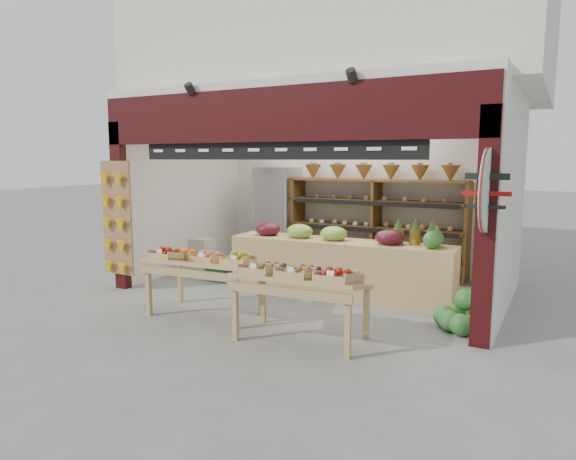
{
  "coord_description": "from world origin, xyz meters",
  "views": [
    {
      "loc": [
        3.5,
        -6.92,
        2.09
      ],
      "look_at": [
        -0.16,
        -0.2,
        1.02
      ],
      "focal_mm": 32.0,
      "sensor_mm": 36.0,
      "label": 1
    }
  ],
  "objects_px": {
    "back_shelving": "(376,206)",
    "display_table_left": "(201,262)",
    "cardboard_stack": "(212,263)",
    "watermelon_pile": "(461,317)",
    "refrigerator": "(278,216)",
    "mid_counter": "(338,266)",
    "display_table_right": "(301,277)"
  },
  "relations": [
    {
      "from": "back_shelving",
      "to": "refrigerator",
      "type": "distance_m",
      "value": 2.02
    },
    {
      "from": "refrigerator",
      "to": "back_shelving",
      "type": "bearing_deg",
      "value": 0.06
    },
    {
      "from": "cardboard_stack",
      "to": "display_table_right",
      "type": "bearing_deg",
      "value": -36.01
    },
    {
      "from": "refrigerator",
      "to": "display_table_left",
      "type": "xyz_separation_m",
      "value": [
        0.72,
        -3.35,
        -0.25
      ]
    },
    {
      "from": "refrigerator",
      "to": "cardboard_stack",
      "type": "distance_m",
      "value": 1.77
    },
    {
      "from": "display_table_right",
      "to": "back_shelving",
      "type": "bearing_deg",
      "value": 95.95
    },
    {
      "from": "cardboard_stack",
      "to": "watermelon_pile",
      "type": "height_order",
      "value": "cardboard_stack"
    },
    {
      "from": "display_table_left",
      "to": "display_table_right",
      "type": "distance_m",
      "value": 1.69
    },
    {
      "from": "display_table_left",
      "to": "display_table_right",
      "type": "height_order",
      "value": "display_table_right"
    },
    {
      "from": "display_table_left",
      "to": "watermelon_pile",
      "type": "xyz_separation_m",
      "value": [
        3.25,
        0.93,
        -0.54
      ]
    },
    {
      "from": "back_shelving",
      "to": "refrigerator",
      "type": "bearing_deg",
      "value": -176.9
    },
    {
      "from": "back_shelving",
      "to": "refrigerator",
      "type": "xyz_separation_m",
      "value": [
        -1.99,
        -0.11,
        -0.28
      ]
    },
    {
      "from": "watermelon_pile",
      "to": "mid_counter",
      "type": "bearing_deg",
      "value": 158.82
    },
    {
      "from": "back_shelving",
      "to": "mid_counter",
      "type": "relative_size",
      "value": 0.94
    },
    {
      "from": "back_shelving",
      "to": "display_table_left",
      "type": "relative_size",
      "value": 2.15
    },
    {
      "from": "back_shelving",
      "to": "watermelon_pile",
      "type": "distance_m",
      "value": 3.38
    },
    {
      "from": "mid_counter",
      "to": "refrigerator",
      "type": "bearing_deg",
      "value": 140.39
    },
    {
      "from": "display_table_left",
      "to": "display_table_right",
      "type": "relative_size",
      "value": 0.98
    },
    {
      "from": "refrigerator",
      "to": "cardboard_stack",
      "type": "height_order",
      "value": "refrigerator"
    },
    {
      "from": "back_shelving",
      "to": "mid_counter",
      "type": "height_order",
      "value": "back_shelving"
    },
    {
      "from": "cardboard_stack",
      "to": "mid_counter",
      "type": "xyz_separation_m",
      "value": [
        2.48,
        -0.11,
        0.22
      ]
    },
    {
      "from": "watermelon_pile",
      "to": "cardboard_stack",
      "type": "bearing_deg",
      "value": 168.91
    },
    {
      "from": "cardboard_stack",
      "to": "watermelon_pile",
      "type": "xyz_separation_m",
      "value": [
        4.43,
        -0.87,
        -0.08
      ]
    },
    {
      "from": "cardboard_stack",
      "to": "watermelon_pile",
      "type": "bearing_deg",
      "value": -11.09
    },
    {
      "from": "back_shelving",
      "to": "display_table_left",
      "type": "bearing_deg",
      "value": -110.23
    },
    {
      "from": "cardboard_stack",
      "to": "watermelon_pile",
      "type": "relative_size",
      "value": 1.48
    },
    {
      "from": "back_shelving",
      "to": "mid_counter",
      "type": "distance_m",
      "value": 1.94
    },
    {
      "from": "refrigerator",
      "to": "cardboard_stack",
      "type": "xyz_separation_m",
      "value": [
        -0.46,
        -1.56,
        -0.71
      ]
    },
    {
      "from": "cardboard_stack",
      "to": "display_table_left",
      "type": "bearing_deg",
      "value": -56.75
    },
    {
      "from": "back_shelving",
      "to": "cardboard_stack",
      "type": "distance_m",
      "value": 3.13
    },
    {
      "from": "back_shelving",
      "to": "display_table_right",
      "type": "xyz_separation_m",
      "value": [
        0.39,
        -3.73,
        -0.5
      ]
    },
    {
      "from": "back_shelving",
      "to": "display_table_left",
      "type": "height_order",
      "value": "back_shelving"
    }
  ]
}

